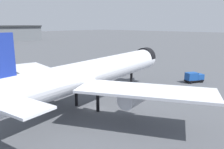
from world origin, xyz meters
The scene contains 5 objects.
ground centered at (0.00, 0.00, 0.00)m, with size 900.00×900.00×0.00m, color #4C4F54.
airliner_near_gate centered at (1.04, 2.30, 6.97)m, with size 55.97×50.58×15.82m.
service_truck_front centered at (34.64, -4.87, 1.59)m, with size 5.95×4.52×3.00m.
traffic_cone_near_nose centered at (21.68, 27.53, 0.32)m, with size 0.51×0.51×0.63m, color #F2600C.
traffic_cone_wingtip centered at (31.82, 18.42, 0.30)m, with size 0.48×0.48×0.60m, color #F2600C.
Camera 1 is at (-30.38, -32.27, 16.99)m, focal length 37.08 mm.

